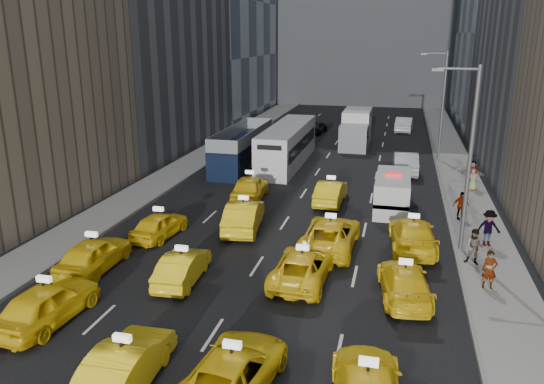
{
  "coord_description": "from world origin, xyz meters",
  "views": [
    {
      "loc": [
        6.01,
        -13.7,
        10.31
      ],
      "look_at": [
        -0.57,
        13.31,
        2.0
      ],
      "focal_mm": 35.0,
      "sensor_mm": 36.0,
      "label": 1
    }
  ],
  "objects_px": {
    "city_bus": "(287,145)",
    "pedestrian_0": "(489,270)",
    "nypd_van": "(392,193)",
    "double_decker": "(243,147)",
    "box_truck": "(356,129)"
  },
  "relations": [
    {
      "from": "pedestrian_0",
      "to": "nypd_van",
      "type": "bearing_deg",
      "value": 109.01
    },
    {
      "from": "box_truck",
      "to": "city_bus",
      "type": "bearing_deg",
      "value": -116.88
    },
    {
      "from": "city_bus",
      "to": "pedestrian_0",
      "type": "distance_m",
      "value": 23.92
    },
    {
      "from": "city_bus",
      "to": "box_truck",
      "type": "relative_size",
      "value": 1.69
    },
    {
      "from": "city_bus",
      "to": "box_truck",
      "type": "distance_m",
      "value": 9.98
    },
    {
      "from": "nypd_van",
      "to": "double_decker",
      "type": "bearing_deg",
      "value": 145.73
    },
    {
      "from": "nypd_van",
      "to": "box_truck",
      "type": "relative_size",
      "value": 0.72
    },
    {
      "from": "nypd_van",
      "to": "pedestrian_0",
      "type": "relative_size",
      "value": 3.2
    },
    {
      "from": "pedestrian_0",
      "to": "city_bus",
      "type": "bearing_deg",
      "value": 119.16
    },
    {
      "from": "nypd_van",
      "to": "double_decker",
      "type": "relative_size",
      "value": 0.5
    },
    {
      "from": "double_decker",
      "to": "city_bus",
      "type": "relative_size",
      "value": 0.85
    },
    {
      "from": "city_bus",
      "to": "nypd_van",
      "type": "bearing_deg",
      "value": -44.23
    },
    {
      "from": "box_truck",
      "to": "pedestrian_0",
      "type": "relative_size",
      "value": 4.46
    },
    {
      "from": "nypd_van",
      "to": "pedestrian_0",
      "type": "distance_m",
      "value": 10.97
    },
    {
      "from": "nypd_van",
      "to": "double_decker",
      "type": "xyz_separation_m",
      "value": [
        -12.01,
        8.47,
        0.51
      ]
    }
  ]
}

